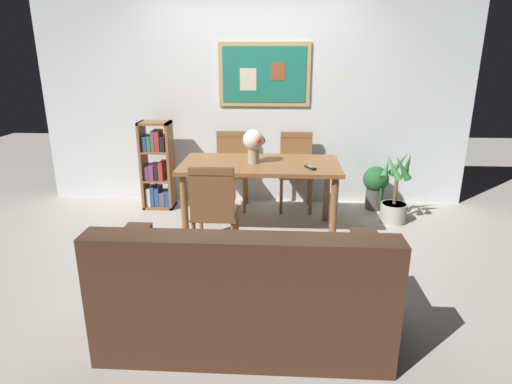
# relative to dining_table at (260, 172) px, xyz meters

# --- Properties ---
(ground_plane) EXTENTS (12.00, 12.00, 0.00)m
(ground_plane) POSITION_rel_dining_table_xyz_m (-0.14, -0.44, -0.65)
(ground_plane) COLOR #B7B2A8
(wall_back_with_painting) EXTENTS (5.20, 0.14, 2.60)m
(wall_back_with_painting) POSITION_rel_dining_table_xyz_m (-0.13, 1.06, 0.66)
(wall_back_with_painting) COLOR silver
(wall_back_with_painting) RESTS_ON ground_plane
(dining_table) EXTENTS (1.61, 0.84, 0.74)m
(dining_table) POSITION_rel_dining_table_xyz_m (0.00, 0.00, 0.00)
(dining_table) COLOR brown
(dining_table) RESTS_ON ground_plane
(dining_chair_near_left) EXTENTS (0.40, 0.41, 0.91)m
(dining_chair_near_left) POSITION_rel_dining_table_xyz_m (-0.36, -0.75, -0.11)
(dining_chair_near_left) COLOR brown
(dining_chair_near_left) RESTS_ON ground_plane
(dining_chair_far_right) EXTENTS (0.40, 0.41, 0.91)m
(dining_chair_far_right) POSITION_rel_dining_table_xyz_m (0.39, 0.76, -0.11)
(dining_chair_far_right) COLOR brown
(dining_chair_far_right) RESTS_ON ground_plane
(dining_chair_far_left) EXTENTS (0.40, 0.41, 0.91)m
(dining_chair_far_left) POSITION_rel_dining_table_xyz_m (-0.38, 0.77, -0.11)
(dining_chair_far_left) COLOR brown
(dining_chair_far_left) RESTS_ON ground_plane
(leather_couch) EXTENTS (1.80, 0.84, 0.84)m
(leather_couch) POSITION_rel_dining_table_xyz_m (-0.01, -1.82, -0.33)
(leather_couch) COLOR #472819
(leather_couch) RESTS_ON ground_plane
(bookshelf) EXTENTS (0.36, 0.28, 1.05)m
(bookshelf) POSITION_rel_dining_table_xyz_m (-1.27, 0.68, -0.16)
(bookshelf) COLOR brown
(bookshelf) RESTS_ON ground_plane
(potted_ivy) EXTENTS (0.30, 0.30, 0.53)m
(potted_ivy) POSITION_rel_dining_table_xyz_m (1.35, 0.76, -0.35)
(potted_ivy) COLOR #4C4742
(potted_ivy) RESTS_ON ground_plane
(potted_palm) EXTENTS (0.36, 0.36, 0.81)m
(potted_palm) POSITION_rel_dining_table_xyz_m (1.48, 0.34, -0.36)
(potted_palm) COLOR #B2ADA3
(potted_palm) RESTS_ON ground_plane
(flower_vase) EXTENTS (0.23, 0.21, 0.34)m
(flower_vase) POSITION_rel_dining_table_xyz_m (-0.06, -0.01, 0.31)
(flower_vase) COLOR tan
(flower_vase) RESTS_ON dining_table
(tv_remote) EXTENTS (0.11, 0.16, 0.02)m
(tv_remote) POSITION_rel_dining_table_xyz_m (0.50, -0.20, 0.11)
(tv_remote) COLOR black
(tv_remote) RESTS_ON dining_table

